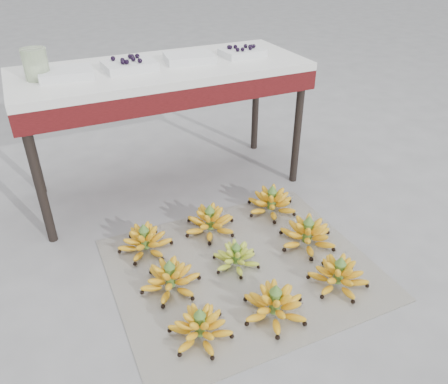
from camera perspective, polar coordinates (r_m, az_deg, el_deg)
name	(u,v)px	position (r m, az deg, el deg)	size (l,w,h in m)	color
ground	(231,270)	(2.20, 0.97, -10.17)	(60.00, 60.00, 0.00)	slate
newspaper_mat	(242,269)	(2.21, 2.42, -9.95)	(1.25, 1.05, 0.01)	beige
bunch_front_left	(200,327)	(1.87, -3.13, -17.22)	(0.35, 0.35, 0.16)	yellow
bunch_front_center	(275,305)	(1.96, 6.63, -14.40)	(0.33, 0.33, 0.18)	yellow
bunch_front_right	(338,275)	(2.15, 14.72, -10.47)	(0.34, 0.34, 0.17)	yellow
bunch_mid_left	(171,279)	(2.08, -7.00, -11.17)	(0.33, 0.33, 0.17)	yellow
bunch_mid_center	(236,257)	(2.20, 1.58, -8.48)	(0.25, 0.25, 0.14)	#7CB136
bunch_mid_right	(307,235)	(2.36, 10.83, -5.49)	(0.39, 0.39, 0.18)	yellow
bunch_back_left	(145,241)	(2.31, -10.27, -6.36)	(0.36, 0.36, 0.17)	yellow
bunch_back_center	(210,222)	(2.41, -1.84, -3.92)	(0.37, 0.37, 0.18)	yellow
bunch_back_right	(272,202)	(2.59, 6.23, -1.36)	(0.36, 0.36, 0.18)	yellow
vendor_table	(163,81)	(2.60, -7.98, 14.16)	(1.65, 0.66, 0.79)	black
tray_far_left	(66,73)	(2.47, -19.95, 14.37)	(0.28, 0.21, 0.04)	silver
tray_left	(130,65)	(2.52, -12.23, 15.87)	(0.28, 0.21, 0.07)	silver
tray_right	(189,58)	(2.63, -4.54, 17.09)	(0.30, 0.23, 0.04)	silver
tray_far_right	(242,52)	(2.75, 2.41, 17.79)	(0.26, 0.20, 0.06)	silver
glass_jar	(36,64)	(2.47, -23.38, 15.08)	(0.12, 0.12, 0.15)	#D6EDBD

